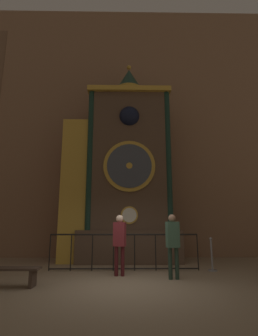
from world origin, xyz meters
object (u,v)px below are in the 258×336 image
object	(u,v)px
stanchion_post	(212,260)
visitor_bench	(8,273)
visitor_far	(173,240)
clock_tower	(121,173)
visitor_near	(120,239)

from	to	relation	value
stanchion_post	visitor_bench	bearing A→B (deg)	-159.59
visitor_far	visitor_bench	distance (m)	4.21
stanchion_post	visitor_bench	world-z (taller)	stanchion_post
clock_tower	visitor_far	xyz separation A→B (m)	(1.49, -3.22, -2.48)
visitor_near	visitor_far	distance (m)	1.54
clock_tower	visitor_near	xyz separation A→B (m)	(0.02, -2.75, -2.48)
clock_tower	visitor_far	distance (m)	4.33
clock_tower	visitor_far	world-z (taller)	clock_tower
clock_tower	stanchion_post	bearing A→B (deg)	-34.05
visitor_far	visitor_bench	xyz separation A→B (m)	(-4.07, -0.82, -0.71)
visitor_bench	visitor_near	bearing A→B (deg)	26.32
visitor_far	stanchion_post	bearing A→B (deg)	31.43
clock_tower	stanchion_post	size ratio (longest dim) A/B	8.30
clock_tower	stanchion_post	distance (m)	4.76
visitor_near	visitor_far	size ratio (longest dim) A/B	1.00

